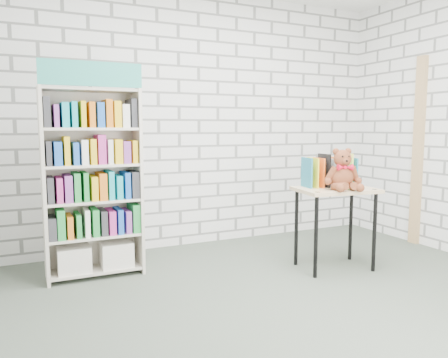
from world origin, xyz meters
name	(u,v)px	position (x,y,z in m)	size (l,w,h in m)	color
ground	(301,306)	(0.00, 0.00, 0.00)	(4.50, 4.50, 0.00)	#444E42
room_shell	(306,60)	(0.00, 0.00, 1.78)	(4.52, 4.02, 2.81)	silver
bookshelf	(93,182)	(-1.26, 1.36, 0.85)	(0.83, 0.32, 1.86)	beige
display_table	(335,199)	(0.80, 0.62, 0.65)	(0.77, 0.58, 0.76)	tan
table_books	(330,171)	(0.82, 0.73, 0.91)	(0.52, 0.28, 0.29)	teal
teddy_bear	(343,173)	(0.79, 0.51, 0.91)	(0.34, 0.33, 0.37)	brown
door_trim	(418,152)	(2.23, 0.95, 1.05)	(0.05, 0.12, 2.10)	tan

